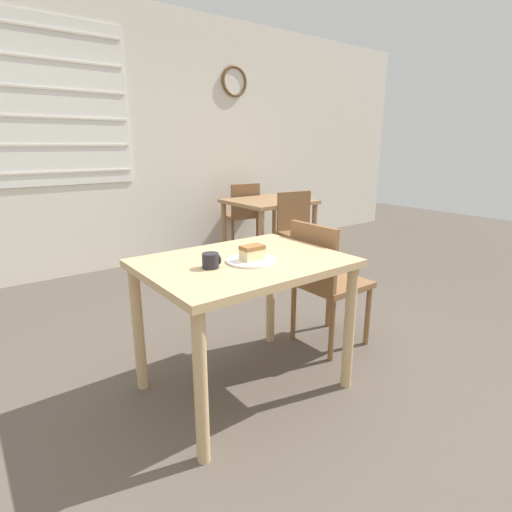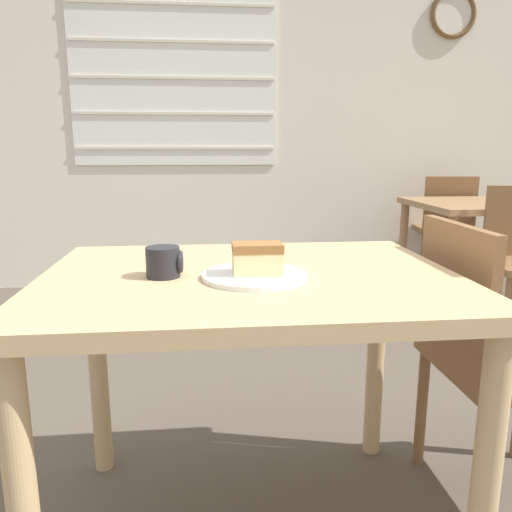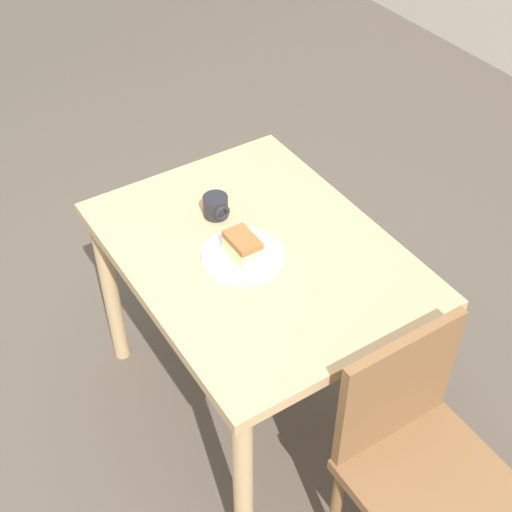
{
  "view_description": "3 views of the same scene",
  "coord_description": "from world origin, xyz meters",
  "px_view_note": "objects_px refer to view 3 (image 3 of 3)",
  "views": [
    {
      "loc": [
        -1.09,
        -1.42,
        1.36
      ],
      "look_at": [
        0.11,
        0.17,
        0.8
      ],
      "focal_mm": 28.0,
      "sensor_mm": 36.0,
      "label": 1
    },
    {
      "loc": [
        -0.02,
        -1.0,
        1.07
      ],
      "look_at": [
        0.09,
        0.13,
        0.83
      ],
      "focal_mm": 35.0,
      "sensor_mm": 36.0,
      "label": 2
    },
    {
      "loc": [
        1.49,
        -0.66,
        2.27
      ],
      "look_at": [
        0.14,
        0.2,
        0.79
      ],
      "focal_mm": 50.0,
      "sensor_mm": 36.0,
      "label": 3
    }
  ],
  "objects_px": {
    "dining_table_near": "(257,275)",
    "chair_near_window": "(419,458)",
    "coffee_mug": "(216,207)",
    "plate": "(243,256)",
    "cake_slice": "(243,246)"
  },
  "relations": [
    {
      "from": "plate",
      "to": "cake_slice",
      "type": "height_order",
      "value": "cake_slice"
    },
    {
      "from": "dining_table_near",
      "to": "cake_slice",
      "type": "distance_m",
      "value": 0.17
    },
    {
      "from": "dining_table_near",
      "to": "chair_near_window",
      "type": "height_order",
      "value": "chair_near_window"
    },
    {
      "from": "dining_table_near",
      "to": "cake_slice",
      "type": "bearing_deg",
      "value": -77.34
    },
    {
      "from": "dining_table_near",
      "to": "plate",
      "type": "distance_m",
      "value": 0.13
    },
    {
      "from": "dining_table_near",
      "to": "chair_near_window",
      "type": "xyz_separation_m",
      "value": [
        0.73,
        0.08,
        -0.17
      ]
    },
    {
      "from": "dining_table_near",
      "to": "cake_slice",
      "type": "xyz_separation_m",
      "value": [
        0.01,
        -0.06,
        0.16
      ]
    },
    {
      "from": "dining_table_near",
      "to": "coffee_mug",
      "type": "height_order",
      "value": "coffee_mug"
    },
    {
      "from": "chair_near_window",
      "to": "coffee_mug",
      "type": "relative_size",
      "value": 9.6
    },
    {
      "from": "dining_table_near",
      "to": "coffee_mug",
      "type": "distance_m",
      "value": 0.26
    },
    {
      "from": "dining_table_near",
      "to": "plate",
      "type": "relative_size",
      "value": 4.05
    },
    {
      "from": "plate",
      "to": "cake_slice",
      "type": "bearing_deg",
      "value": -25.67
    },
    {
      "from": "cake_slice",
      "to": "coffee_mug",
      "type": "bearing_deg",
      "value": 170.66
    },
    {
      "from": "chair_near_window",
      "to": "plate",
      "type": "relative_size",
      "value": 3.37
    },
    {
      "from": "dining_table_near",
      "to": "cake_slice",
      "type": "relative_size",
      "value": 8.7
    }
  ]
}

